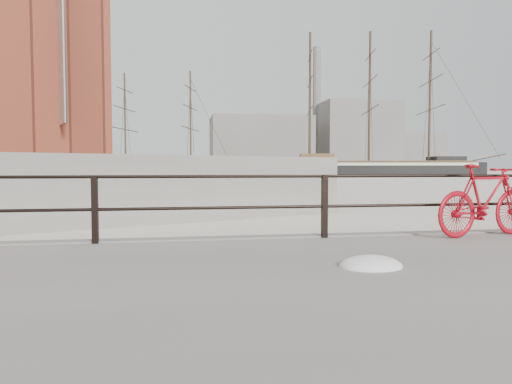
{
  "coord_description": "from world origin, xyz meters",
  "views": [
    {
      "loc": [
        -5.75,
        -7.1,
        1.46
      ],
      "look_at": [
        -4.33,
        1.5,
        1.0
      ],
      "focal_mm": 32.0,
      "sensor_mm": 36.0,
      "label": 1
    }
  ],
  "objects_px": {
    "bicycle": "(486,200)",
    "barque_black": "(369,175)",
    "schooner_mid": "(158,176)",
    "schooner_left": "(19,177)"
  },
  "relations": [
    {
      "from": "bicycle",
      "to": "schooner_left",
      "type": "height_order",
      "value": "schooner_left"
    },
    {
      "from": "barque_black",
      "to": "schooner_left",
      "type": "height_order",
      "value": "barque_black"
    },
    {
      "from": "bicycle",
      "to": "schooner_mid",
      "type": "xyz_separation_m",
      "value": [
        -9.01,
        79.97,
        -0.94
      ]
    },
    {
      "from": "barque_black",
      "to": "schooner_mid",
      "type": "distance_m",
      "value": 44.49
    },
    {
      "from": "schooner_mid",
      "to": "schooner_left",
      "type": "bearing_deg",
      "value": -159.04
    },
    {
      "from": "bicycle",
      "to": "barque_black",
      "type": "bearing_deg",
      "value": 56.16
    },
    {
      "from": "bicycle",
      "to": "barque_black",
      "type": "xyz_separation_m",
      "value": [
        35.04,
        86.16,
        -0.94
      ]
    },
    {
      "from": "bicycle",
      "to": "barque_black",
      "type": "height_order",
      "value": "barque_black"
    },
    {
      "from": "schooner_mid",
      "to": "schooner_left",
      "type": "height_order",
      "value": "schooner_mid"
    },
    {
      "from": "schooner_left",
      "to": "schooner_mid",
      "type": "bearing_deg",
      "value": 13.12
    }
  ]
}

